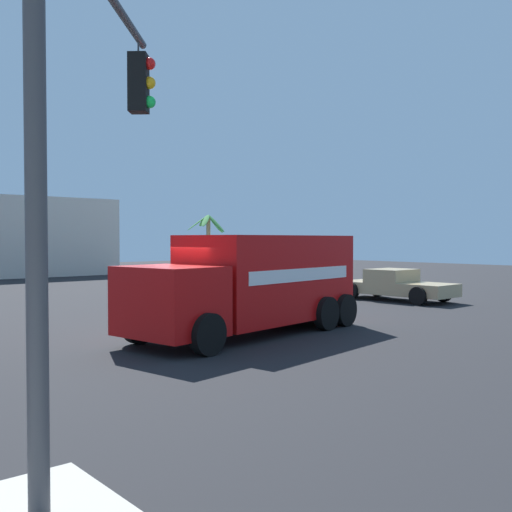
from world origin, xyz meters
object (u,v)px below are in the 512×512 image
delivery_truck (253,283)px  traffic_light_primary (86,114)px  pickup_tan (395,284)px  palm_tree_far (208,236)px  vending_machine_red (253,269)px

delivery_truck → traffic_light_primary: bearing=-141.7°
traffic_light_primary → pickup_tan: 21.10m
pickup_tan → palm_tree_far: bearing=88.2°
vending_machine_red → palm_tree_far: bearing=77.8°
vending_machine_red → pickup_tan: bearing=-84.7°
vending_machine_red → palm_tree_far: size_ratio=0.45×
traffic_light_primary → vending_machine_red: traffic_light_primary is taller
delivery_truck → palm_tree_far: bearing=57.3°
delivery_truck → vending_machine_red: bearing=49.5°
delivery_truck → pickup_tan: (10.77, 2.92, -0.74)m
vending_machine_red → delivery_truck: bearing=-130.5°
palm_tree_far → vending_machine_red: bearing=-102.2°
traffic_light_primary → pickup_tan: size_ratio=1.16×
delivery_truck → vending_machine_red: delivery_truck is taller
delivery_truck → palm_tree_far: (11.22, 17.50, 1.45)m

